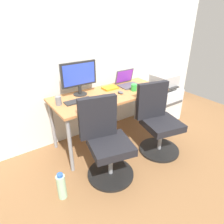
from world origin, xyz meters
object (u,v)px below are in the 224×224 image
office_chair_left (106,143)px  printer (164,81)px  coffee_mug (134,88)px  desktop_monitor (79,76)px  open_laptop (128,82)px  office_chair_right (158,122)px  side_cabinet (161,103)px  water_bottle_on_floor (62,186)px

office_chair_left → printer: (1.58, 0.63, 0.25)m
printer → coffee_mug: coffee_mug is taller
desktop_monitor → open_laptop: bearing=-5.0°
office_chair_left → printer: bearing=21.6°
office_chair_right → side_cabinet: bearing=39.2°
desktop_monitor → coffee_mug: 0.76m
office_chair_right → water_bottle_on_floor: size_ratio=3.03×
office_chair_right → open_laptop: size_ratio=3.03×
printer → desktop_monitor: (-1.50, 0.11, 0.32)m
open_laptop → office_chair_left: bearing=-140.9°
office_chair_right → desktop_monitor: size_ratio=1.96×
printer → water_bottle_on_floor: 2.31m
office_chair_left → coffee_mug: (0.75, 0.44, 0.36)m
printer → coffee_mug: bearing=-167.3°
coffee_mug → side_cabinet: bearing=12.8°
office_chair_left → water_bottle_on_floor: (-0.57, -0.04, -0.28)m
office_chair_left → desktop_monitor: desktop_monitor is taller
coffee_mug → office_chair_right: bearing=-81.8°
water_bottle_on_floor → coffee_mug: (1.32, 0.48, 0.64)m
side_cabinet → printer: bearing=-90.0°
printer → office_chair_right: bearing=-140.8°
open_laptop → coffee_mug: size_ratio=3.37×
office_chair_left → open_laptop: 1.12m
office_chair_right → open_laptop: open_laptop is taller
office_chair_left → office_chair_right: bearing=0.0°
coffee_mug → office_chair_left: bearing=-149.7°
desktop_monitor → open_laptop: 0.77m
printer → side_cabinet: bearing=90.0°
printer → open_laptop: bearing=176.7°
desktop_monitor → coffee_mug: bearing=-23.6°
side_cabinet → open_laptop: bearing=176.8°
printer → open_laptop: size_ratio=1.29×
office_chair_left → coffee_mug: bearing=30.3°
side_cabinet → coffee_mug: bearing=-167.2°
printer → coffee_mug: size_ratio=4.35×
desktop_monitor → coffee_mug: size_ratio=5.22×
office_chair_left → open_laptop: open_laptop is taller
coffee_mug → water_bottle_on_floor: bearing=-160.1°
water_bottle_on_floor → open_laptop: open_laptop is taller
printer → water_bottle_on_floor: size_ratio=1.29×
office_chair_right → desktop_monitor: desktop_monitor is taller
printer → water_bottle_on_floor: (-2.15, -0.66, -0.52)m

